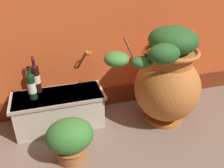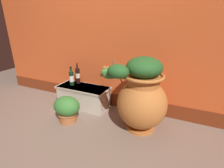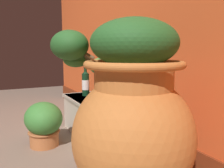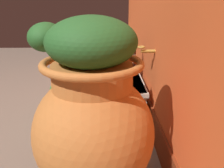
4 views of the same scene
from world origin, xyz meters
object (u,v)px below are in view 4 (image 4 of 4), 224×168
object	(u,v)px
terracotta_urn	(92,114)
wine_bottle_left	(132,56)
potted_shrub	(68,95)
wine_bottle_middle	(120,57)

from	to	relation	value
terracotta_urn	wine_bottle_left	xyz separation A→B (m)	(-1.12, 0.31, 0.03)
potted_shrub	terracotta_urn	bearing A→B (deg)	15.19
wine_bottle_middle	potted_shrub	world-z (taller)	wine_bottle_middle
wine_bottle_left	potted_shrub	distance (m)	0.66
potted_shrub	wine_bottle_middle	bearing A→B (deg)	118.09
terracotta_urn	wine_bottle_middle	size ratio (longest dim) A/B	3.13
wine_bottle_middle	potted_shrub	size ratio (longest dim) A/B	0.81
wine_bottle_middle	wine_bottle_left	bearing A→B (deg)	69.81
potted_shrub	wine_bottle_left	bearing A→B (deg)	109.68
wine_bottle_left	wine_bottle_middle	bearing A→B (deg)	-110.19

